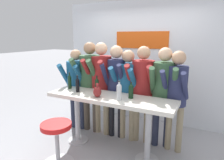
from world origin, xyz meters
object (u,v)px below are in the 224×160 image
person_far_left (76,81)px  person_left (90,78)px  person_right (143,85)px  person_center_right (128,86)px  bar_stool (57,137)px  wine_bottle_3 (131,91)px  wine_bottle_2 (70,81)px  person_center_left (101,79)px  wine_bottle_1 (97,85)px  tasting_table (110,106)px  person_center (116,81)px  person_far_right (163,87)px  person_rightmost (176,90)px  decorative_vase (97,92)px  wine_bottle_4 (119,91)px  wine_bottle_0 (78,84)px

person_far_left → person_left: 0.33m
person_right → person_center_right: bearing=-176.2°
person_far_left → person_right: person_right is taller
bar_stool → wine_bottle_3: 1.30m
person_far_left → wine_bottle_2: size_ratio=5.43×
person_center_left → wine_bottle_1: 0.35m
tasting_table → person_center_right: 0.54m
person_center → person_far_right: bearing=-4.0°
person_far_left → person_far_right: bearing=-0.7°
person_far_left → wine_bottle_1: bearing=-28.1°
person_center_left → person_rightmost: person_center_left is taller
decorative_vase → wine_bottle_4: bearing=3.2°
person_center_right → wine_bottle_3: size_ratio=6.40×
bar_stool → person_rightmost: person_rightmost is taller
person_right → person_far_right: size_ratio=1.01×
person_center_left → person_far_right: size_ratio=1.04×
person_center → wine_bottle_3: size_ratio=6.69×
person_rightmost → decorative_vase: person_rightmost is taller
person_left → wine_bottle_3: 1.09m
person_left → wine_bottle_3: (1.01, -0.40, -0.03)m
wine_bottle_3 → decorative_vase: 0.53m
tasting_table → person_left: person_left is taller
person_far_left → person_center_left: 0.57m
person_far_right → person_right: bearing=170.6°
person_far_left → person_center_left: size_ratio=0.92×
bar_stool → wine_bottle_4: 1.13m
person_far_left → person_center: bearing=-1.6°
decorative_vase → person_rightmost: bearing=28.3°
person_rightmost → person_center_right: bearing=-176.0°
person_center → person_far_right: (0.85, 0.05, -0.02)m
person_far_right → person_rightmost: bearing=-21.6°
wine_bottle_0 → wine_bottle_1: bearing=27.0°
bar_stool → person_center: 1.39m
wine_bottle_0 → person_far_right: bearing=21.7°
person_far_left → person_rightmost: bearing=-2.3°
person_far_right → bar_stool: bearing=-145.5°
person_left → wine_bottle_2: size_ratio=5.92×
person_center_left → wine_bottle_0: bearing=-109.0°
tasting_table → person_center: size_ratio=1.22×
person_right → person_rightmost: 0.58m
bar_stool → person_center_left: size_ratio=0.37×
person_far_left → person_rightmost: 1.93m
person_center_right → person_rightmost: (0.84, -0.01, 0.03)m
person_right → decorative_vase: bearing=-132.6°
bar_stool → tasting_table: bearing=54.1°
wine_bottle_2 → wine_bottle_4: 1.11m
wine_bottle_4 → wine_bottle_1: bearing=156.2°
wine_bottle_1 → wine_bottle_4: 0.58m
wine_bottle_1 → decorative_vase: (0.16, -0.25, -0.04)m
decorative_vase → wine_bottle_1: bearing=122.3°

